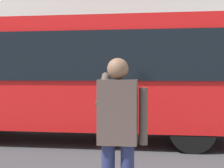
# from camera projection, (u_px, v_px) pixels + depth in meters

# --- Properties ---
(ground_plane) EXTENTS (60.00, 60.00, 0.00)m
(ground_plane) POSITION_uv_depth(u_px,v_px,m) (159.00, 142.00, 8.03)
(ground_plane) COLOR #38383A
(red_bus) EXTENTS (9.05, 2.54, 3.08)m
(red_bus) POSITION_uv_depth(u_px,v_px,m) (69.00, 75.00, 8.32)
(red_bus) COLOR red
(red_bus) RESTS_ON ground_plane
(pedestrian_photographer) EXTENTS (0.53, 0.52, 1.70)m
(pedestrian_photographer) POSITION_uv_depth(u_px,v_px,m) (118.00, 127.00, 3.29)
(pedestrian_photographer) COLOR #1E2347
(pedestrian_photographer) RESTS_ON sidewalk_curb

